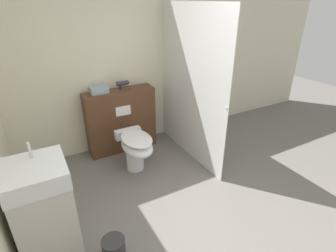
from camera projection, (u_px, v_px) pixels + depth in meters
ground_plane at (212, 248)px, 2.48m from camera, size 12.00×12.00×0.00m
wall_back at (118, 66)px, 3.80m from camera, size 8.00×0.06×2.50m
partition_panel at (121, 120)px, 3.94m from camera, size 1.02×0.28×0.95m
shower_glass at (191, 87)px, 3.55m from camera, size 0.04×1.58×2.10m
toilet at (136, 147)px, 3.45m from camera, size 0.37×0.66×0.54m
sink_vanity at (45, 211)px, 2.25m from camera, size 0.47×0.50×1.09m
hair_drier at (123, 83)px, 3.75m from camera, size 0.20×0.07×0.12m
folded_towel at (99, 90)px, 3.60m from camera, size 0.24×0.17×0.09m
waste_bin at (114, 251)px, 2.30m from camera, size 0.21×0.21×0.26m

